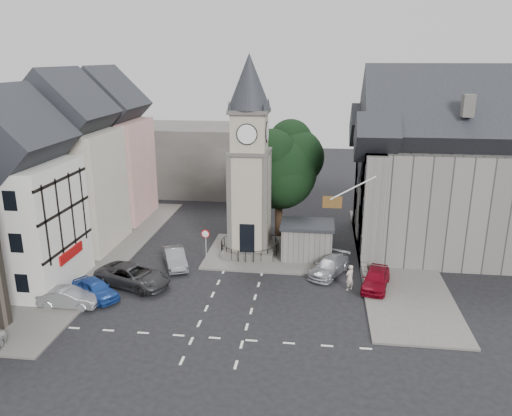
# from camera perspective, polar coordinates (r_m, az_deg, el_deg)

# --- Properties ---
(ground) EXTENTS (120.00, 120.00, 0.00)m
(ground) POSITION_cam_1_polar(r_m,az_deg,el_deg) (35.27, -2.55, -10.01)
(ground) COLOR black
(ground) RESTS_ON ground
(pavement_west) EXTENTS (6.00, 30.00, 0.14)m
(pavement_west) POSITION_cam_1_polar(r_m,az_deg,el_deg) (44.10, -17.44, -5.03)
(pavement_west) COLOR #595651
(pavement_west) RESTS_ON ground
(pavement_east) EXTENTS (6.00, 26.00, 0.14)m
(pavement_east) POSITION_cam_1_polar(r_m,az_deg,el_deg) (42.57, 15.59, -5.67)
(pavement_east) COLOR #595651
(pavement_east) RESTS_ON ground
(central_island) EXTENTS (10.00, 8.00, 0.16)m
(central_island) POSITION_cam_1_polar(r_m,az_deg,el_deg) (42.27, 1.32, -5.17)
(central_island) COLOR #595651
(central_island) RESTS_ON ground
(road_markings) EXTENTS (20.00, 8.00, 0.01)m
(road_markings) POSITION_cam_1_polar(r_m,az_deg,el_deg) (30.56, -4.37, -14.61)
(road_markings) COLOR silver
(road_markings) RESTS_ON ground
(clock_tower) EXTENTS (4.86, 4.86, 16.25)m
(clock_tower) POSITION_cam_1_polar(r_m,az_deg,el_deg) (40.13, -0.74, 5.63)
(clock_tower) COLOR #4C4944
(clock_tower) RESTS_ON ground
(stone_shelter) EXTENTS (4.30, 3.30, 3.08)m
(stone_shelter) POSITION_cam_1_polar(r_m,az_deg,el_deg) (41.08, 5.85, -3.73)
(stone_shelter) COLOR #66635E
(stone_shelter) RESTS_ON ground
(town_tree) EXTENTS (7.20, 7.20, 10.80)m
(town_tree) POSITION_cam_1_polar(r_m,az_deg,el_deg) (45.02, 2.70, 5.37)
(town_tree) COLOR black
(town_tree) RESTS_ON ground
(warning_sign_post) EXTENTS (0.70, 0.19, 2.85)m
(warning_sign_post) POSITION_cam_1_polar(r_m,az_deg,el_deg) (39.95, -5.79, -3.60)
(warning_sign_post) COLOR black
(warning_sign_post) RESTS_ON ground
(terrace_pink) EXTENTS (8.10, 7.60, 12.80)m
(terrace_pink) POSITION_cam_1_polar(r_m,az_deg,el_deg) (52.32, -16.59, 5.87)
(terrace_pink) COLOR #E1A79B
(terrace_pink) RESTS_ON ground
(terrace_cream) EXTENTS (8.10, 7.60, 12.80)m
(terrace_cream) POSITION_cam_1_polar(r_m,az_deg,el_deg) (45.28, -20.59, 3.86)
(terrace_cream) COLOR beige
(terrace_cream) RESTS_ON ground
(terrace_tudor) EXTENTS (8.10, 7.60, 12.00)m
(terrace_tudor) POSITION_cam_1_polar(r_m,az_deg,el_deg) (38.71, -25.92, 0.54)
(terrace_tudor) COLOR silver
(terrace_tudor) RESTS_ON ground
(backdrop_west) EXTENTS (20.00, 10.00, 8.00)m
(backdrop_west) POSITION_cam_1_polar(r_m,az_deg,el_deg) (62.68, -9.08, 5.68)
(backdrop_west) COLOR #4C4944
(backdrop_west) RESTS_ON ground
(east_building) EXTENTS (14.40, 11.40, 12.60)m
(east_building) POSITION_cam_1_polar(r_m,az_deg,el_deg) (44.22, 20.32, 3.17)
(east_building) COLOR #66635E
(east_building) RESTS_ON ground
(east_boundary_wall) EXTENTS (0.40, 16.00, 0.90)m
(east_boundary_wall) POSITION_cam_1_polar(r_m,az_deg,el_deg) (43.95, 11.67, -4.13)
(east_boundary_wall) COLOR #66635E
(east_boundary_wall) RESTS_ON ground
(flagpole) EXTENTS (3.68, 0.10, 2.74)m
(flagpole) POSITION_cam_1_polar(r_m,az_deg,el_deg) (36.18, 11.01, 2.25)
(flagpole) COLOR white
(flagpole) RESTS_ON ground
(car_west_blue) EXTENTS (4.26, 3.55, 1.37)m
(car_west_blue) POSITION_cam_1_polar(r_m,az_deg,el_deg) (36.39, -17.88, -8.79)
(car_west_blue) COLOR #1B4097
(car_west_blue) RESTS_ON ground
(car_west_silver) EXTENTS (3.98, 1.45, 1.30)m
(car_west_silver) POSITION_cam_1_polar(r_m,az_deg,el_deg) (35.80, -20.61, -9.58)
(car_west_silver) COLOR gray
(car_west_silver) RESTS_ON ground
(car_west_grey) EXTENTS (6.17, 4.24, 1.57)m
(car_west_grey) POSITION_cam_1_polar(r_m,az_deg,el_deg) (37.44, -13.87, -7.53)
(car_west_grey) COLOR #313234
(car_west_grey) RESTS_ON ground
(car_island_silver) EXTENTS (3.11, 4.51, 1.41)m
(car_island_silver) POSITION_cam_1_polar(r_m,az_deg,el_deg) (40.16, -9.25, -5.65)
(car_island_silver) COLOR gray
(car_island_silver) RESTS_ON ground
(car_island_east) EXTENTS (3.62, 4.87, 1.31)m
(car_island_east) POSITION_cam_1_polar(r_m,az_deg,el_deg) (38.64, 8.38, -6.62)
(car_island_east) COLOR #A4A5AC
(car_island_east) RESTS_ON ground
(car_east_red) EXTENTS (2.64, 4.56, 1.46)m
(car_east_red) POSITION_cam_1_polar(r_m,az_deg,el_deg) (37.07, 13.54, -7.86)
(car_east_red) COLOR maroon
(car_east_red) RESTS_ON ground
(pedestrian) EXTENTS (0.83, 0.81, 1.91)m
(pedestrian) POSITION_cam_1_polar(r_m,az_deg,el_deg) (36.30, 10.65, -7.82)
(pedestrian) COLOR #BEAC9D
(pedestrian) RESTS_ON ground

